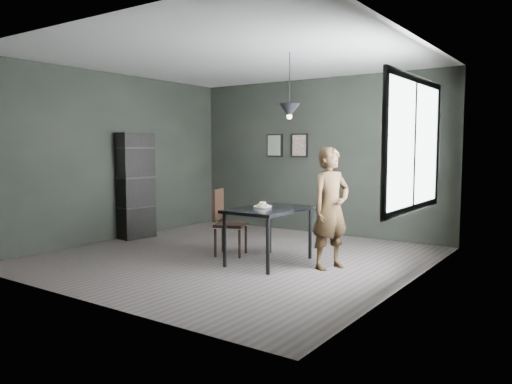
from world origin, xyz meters
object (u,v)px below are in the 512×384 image
Objects in this scene: shelf_unit at (135,186)px; pendant_lamp at (289,110)px; cafe_table at (269,214)px; white_plate at (263,207)px; wood_chair at (225,218)px; woman at (331,208)px.

pendant_lamp is (3.17, -0.15, 1.15)m from shelf_unit.
cafe_table is 0.13m from white_plate.
cafe_table is at bearing -24.81° from wood_chair.
wood_chair is (-0.70, 0.06, -0.21)m from white_plate.
wood_chair is at bearing 175.00° from white_plate.
white_plate is 1.34m from pendant_lamp.
woman is (0.92, 0.21, 0.03)m from white_plate.
shelf_unit is (-2.12, 0.20, 0.36)m from wood_chair.
pendant_lamp reaches higher than white_plate.
white_plate reaches higher than cafe_table.
cafe_table is at bearing -158.20° from pendant_lamp.
pendant_lamp is (0.25, 0.10, 1.38)m from cafe_table.
woman is at bearing 13.16° from cafe_table.
woman is 1.63× the size of wood_chair.
white_plate is 0.13× the size of shelf_unit.
wood_chair is 0.53× the size of shelf_unit.
woman is 3.74m from shelf_unit.
woman is 1.64m from wood_chair.
woman is 1.82× the size of pendant_lamp.
wood_chair is (-0.80, 0.05, -0.12)m from cafe_table.
pendant_lamp is (-0.57, -0.09, 1.27)m from woman.
cafe_table is 0.76× the size of woman.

